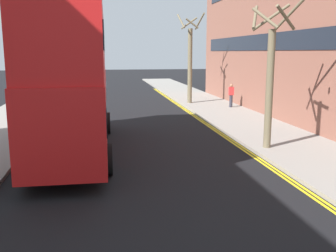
{
  "coord_description": "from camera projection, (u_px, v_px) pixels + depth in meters",
  "views": [
    {
      "loc": [
        -1.42,
        -0.14,
        3.95
      ],
      "look_at": [
        0.5,
        11.0,
        1.8
      ],
      "focal_mm": 41.66,
      "sensor_mm": 36.0,
      "label": 1
    }
  ],
  "objects": [
    {
      "name": "sidewalk_right",
      "position": [
        279.0,
        139.0,
        17.67
      ],
      "size": [
        4.0,
        80.0,
        0.14
      ],
      "primitive_type": "cube",
      "color": "gray",
      "rests_on": "ground"
    },
    {
      "name": "kerb_line_outer",
      "position": [
        252.0,
        153.0,
        15.4
      ],
      "size": [
        0.1,
        56.0,
        0.01
      ],
      "primitive_type": "cube",
      "color": "yellow",
      "rests_on": "ground"
    },
    {
      "name": "kerb_line_inner",
      "position": [
        248.0,
        154.0,
        15.37
      ],
      "size": [
        0.1,
        56.0,
        0.01
      ],
      "primitive_type": "cube",
      "color": "yellow",
      "rests_on": "ground"
    },
    {
      "name": "double_decker_bus_away",
      "position": [
        73.0,
        76.0,
        15.21
      ],
      "size": [
        2.92,
        10.84,
        5.64
      ],
      "color": "red",
      "rests_on": "ground"
    },
    {
      "name": "pedestrian_far",
      "position": [
        231.0,
        95.0,
        27.21
      ],
      "size": [
        0.34,
        0.22,
        1.62
      ],
      "color": "#2D2D38",
      "rests_on": "sidewalk_right"
    },
    {
      "name": "street_tree_near",
      "position": [
        270.0,
        74.0,
        15.32
      ],
      "size": [
        1.98,
        1.84,
        5.79
      ],
      "color": "#6B6047",
      "rests_on": "sidewalk_right"
    },
    {
      "name": "street_tree_mid",
      "position": [
        190.0,
        61.0,
        29.11
      ],
      "size": [
        1.83,
        1.77,
        6.62
      ],
      "color": "#6B6047",
      "rests_on": "sidewalk_right"
    }
  ]
}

